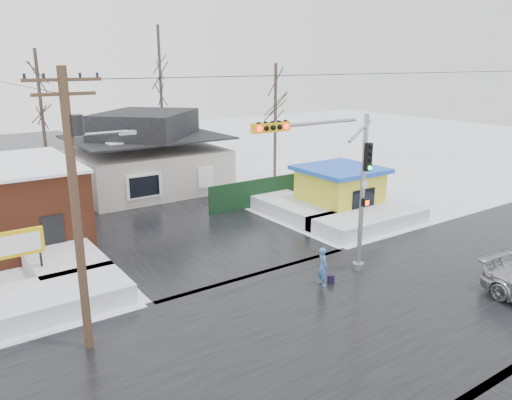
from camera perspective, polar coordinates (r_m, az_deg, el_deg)
ground at (r=18.87m, az=9.61°, el=-13.52°), size 120.00×120.00×0.00m
road_ns at (r=18.87m, az=9.61°, el=-13.49°), size 10.00×120.00×0.02m
road_ew at (r=18.87m, az=9.61°, el=-13.49°), size 120.00×10.00×0.02m
snowbank_nw at (r=20.72m, az=-24.13°, el=-10.74°), size 7.00×3.00×0.80m
snowbank_ne at (r=29.21m, az=12.80°, el=-2.18°), size 7.00×3.00×0.80m
snowbank_nside_w at (r=25.60m, az=-21.96°, el=-5.50°), size 3.00×8.00×0.80m
snowbank_nside_e at (r=31.39m, az=3.60°, el=-0.58°), size 3.00×8.00×0.80m
traffic_signal at (r=20.86m, az=9.31°, el=2.71°), size 6.05×0.68×7.00m
utility_pole at (r=16.09m, az=-19.79°, el=0.26°), size 3.15×0.44×9.00m
marquee_sign at (r=22.46m, az=-25.81°, el=-4.72°), size 2.20×0.21×2.55m
house at (r=36.89m, az=-12.31°, el=5.06°), size 10.40×8.40×5.76m
kiosk at (r=31.27m, az=9.52°, el=1.19°), size 4.60×4.60×2.88m
fence at (r=32.51m, az=0.74°, el=0.93°), size 8.00×0.12×1.80m
tree_far_left at (r=38.42m, az=-23.66°, el=12.57°), size 3.00×3.00×10.00m
tree_far_mid at (r=43.41m, az=-11.00°, el=15.85°), size 3.00×3.00×12.00m
tree_far_right at (r=39.60m, az=2.25°, el=12.72°), size 3.00×3.00×9.00m
pedestrian at (r=21.16m, az=7.66°, el=-7.58°), size 0.57×0.71×1.68m
shopping_bag at (r=21.63m, az=8.55°, el=-9.01°), size 0.30×0.18×0.35m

